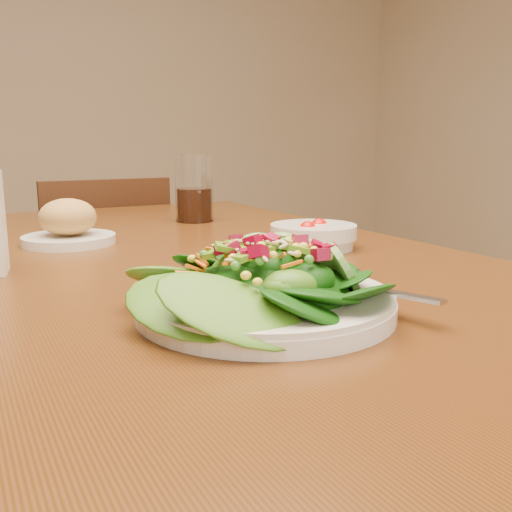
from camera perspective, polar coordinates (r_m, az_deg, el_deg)
name	(u,v)px	position (r m, az deg, el deg)	size (l,w,h in m)	color
dining_table	(162,324)	(0.89, -9.42, -6.74)	(0.90, 1.40, 0.75)	#532712
chair_far	(103,304)	(1.81, -15.04, -4.64)	(0.38, 0.38, 0.82)	#361C0E
salad_plate	(273,286)	(0.58, 1.75, -2.98)	(0.27, 0.26, 0.08)	silver
bread_plate	(68,226)	(1.02, -18.27, 2.90)	(0.15, 0.15, 0.08)	silver
tomato_bowl	(313,236)	(0.94, 5.75, 2.04)	(0.14, 0.14, 0.05)	silver
drinking_glass	(194,193)	(1.25, -6.21, 6.28)	(0.08, 0.08, 0.14)	silver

